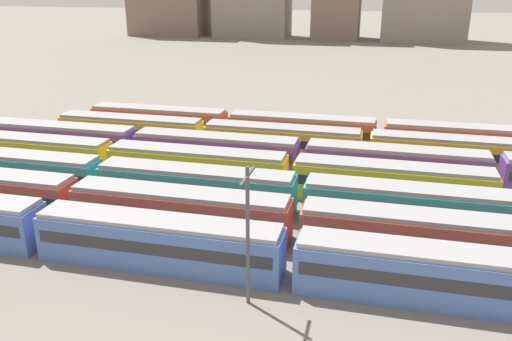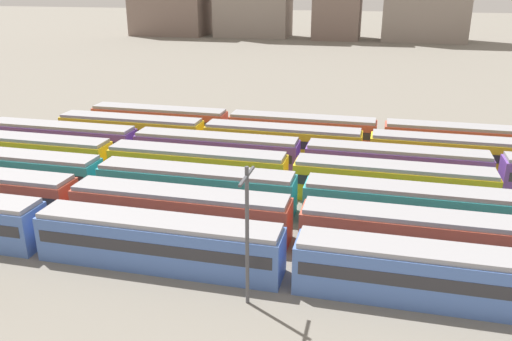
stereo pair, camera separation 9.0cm
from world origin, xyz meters
name	(u,v)px [view 2 (the right image)]	position (x,y,z in m)	size (l,w,h in m)	color
ground_plane	(88,174)	(0.00, 15.60, 0.00)	(600.00, 600.00, 0.00)	slate
train_track_0	(436,275)	(33.93, 0.00, 1.90)	(93.60, 3.06, 3.75)	#4C70BC
train_track_1	(296,224)	(24.04, 5.20, 1.90)	(74.70, 3.06, 3.75)	#BC4C38
train_track_3	(197,167)	(12.33, 15.60, 1.90)	(55.80, 3.06, 3.75)	yellow
train_track_4	(302,158)	(22.11, 20.80, 1.90)	(74.70, 3.06, 3.75)	#6B429E
train_track_6	(464,141)	(39.30, 31.20, 1.90)	(93.60, 3.06, 3.75)	#BC4C38
catenary_pole_0	(247,230)	(22.36, -3.00, 5.19)	(0.24, 3.20, 9.30)	#4C4C51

